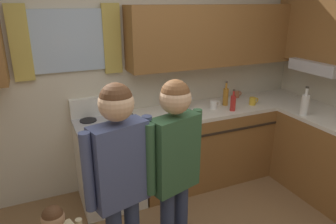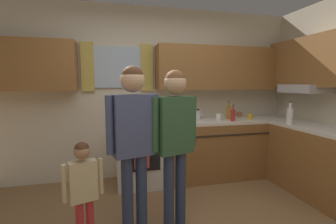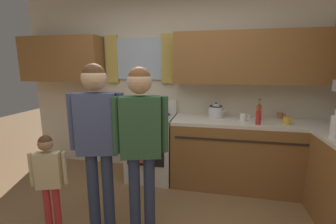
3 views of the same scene
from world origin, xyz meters
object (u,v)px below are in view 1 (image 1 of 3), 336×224
(cup_terracotta, at_px, (237,94))
(adult_holding_child, at_px, (120,173))
(bottle_sauce_red, at_px, (233,103))
(mug_mustard_yellow, at_px, (253,101))
(stove_oven, at_px, (109,161))
(bottle_milk_white, at_px, (305,104))
(bottle_oil_amber, at_px, (226,96))
(mug_ceramic_white, at_px, (214,104))
(adult_in_plaid, at_px, (175,161))
(stovetop_kettle, at_px, (181,101))

(cup_terracotta, bearing_deg, adult_holding_child, -143.77)
(bottle_sauce_red, height_order, mug_mustard_yellow, bottle_sauce_red)
(stove_oven, relative_size, bottle_milk_white, 3.51)
(stove_oven, relative_size, bottle_oil_amber, 3.85)
(adult_holding_child, bearing_deg, bottle_oil_amber, 36.69)
(stove_oven, bearing_deg, mug_ceramic_white, -2.12)
(bottle_sauce_red, distance_m, adult_in_plaid, 1.49)
(stove_oven, relative_size, cup_terracotta, 10.11)
(bottle_oil_amber, distance_m, adult_holding_child, 1.98)
(bottle_oil_amber, relative_size, mug_ceramic_white, 2.28)
(mug_ceramic_white, xyz_separation_m, adult_in_plaid, (-1.00, -1.10, 0.05))
(bottle_sauce_red, xyz_separation_m, cup_terracotta, (0.35, 0.41, -0.05))
(stovetop_kettle, relative_size, adult_holding_child, 0.17)
(bottle_oil_amber, distance_m, stovetop_kettle, 0.54)
(mug_mustard_yellow, distance_m, stovetop_kettle, 0.87)
(bottle_milk_white, distance_m, adult_holding_child, 2.25)
(mug_ceramic_white, bearing_deg, bottle_sauce_red, -45.06)
(adult_holding_child, relative_size, adult_in_plaid, 1.02)
(mug_ceramic_white, xyz_separation_m, stovetop_kettle, (-0.35, 0.15, 0.05))
(stovetop_kettle, distance_m, adult_holding_child, 1.66)
(bottle_sauce_red, height_order, stovetop_kettle, bottle_sauce_red)
(mug_ceramic_white, relative_size, adult_holding_child, 0.08)
(cup_terracotta, bearing_deg, mug_ceramic_white, -152.56)
(bottle_milk_white, bearing_deg, cup_terracotta, 107.92)
(adult_holding_child, bearing_deg, adult_in_plaid, 4.90)
(mug_mustard_yellow, bearing_deg, mug_ceramic_white, 171.90)
(stove_oven, height_order, mug_ceramic_white, stove_oven)
(mug_mustard_yellow, bearing_deg, bottle_milk_white, -60.81)
(mug_mustard_yellow, bearing_deg, stove_oven, 176.16)
(bottle_oil_amber, height_order, adult_in_plaid, adult_in_plaid)
(bottle_sauce_red, distance_m, bottle_oil_amber, 0.21)
(cup_terracotta, distance_m, stovetop_kettle, 0.86)
(mug_ceramic_white, height_order, stovetop_kettle, stovetop_kettle)
(bottle_sauce_red, distance_m, adult_holding_child, 1.84)
(stove_oven, height_order, mug_mustard_yellow, stove_oven)
(cup_terracotta, bearing_deg, mug_mustard_yellow, -91.82)
(bottle_milk_white, height_order, mug_mustard_yellow, bottle_milk_white)
(stove_oven, relative_size, stovetop_kettle, 4.02)
(mug_ceramic_white, relative_size, stovetop_kettle, 0.46)
(mug_mustard_yellow, relative_size, stovetop_kettle, 0.44)
(stove_oven, bearing_deg, stovetop_kettle, 6.65)
(cup_terracotta, relative_size, adult_holding_child, 0.07)
(stove_oven, bearing_deg, mug_mustard_yellow, -3.84)
(mug_ceramic_white, distance_m, stovetop_kettle, 0.38)
(bottle_milk_white, distance_m, cup_terracotta, 0.88)
(bottle_oil_amber, height_order, mug_ceramic_white, bottle_oil_amber)
(mug_ceramic_white, distance_m, cup_terracotta, 0.57)
(mug_ceramic_white, bearing_deg, adult_in_plaid, -132.28)
(cup_terracotta, xyz_separation_m, stovetop_kettle, (-0.85, -0.11, 0.06))
(stove_oven, relative_size, mug_mustard_yellow, 9.15)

